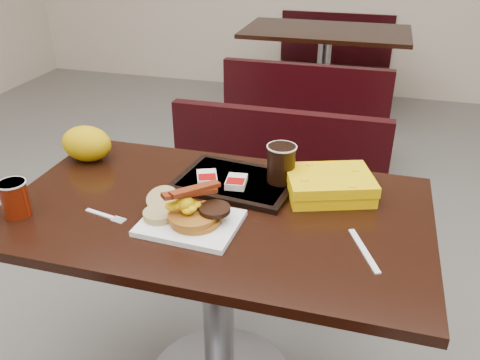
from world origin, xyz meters
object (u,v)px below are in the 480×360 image
(platter, at_px, (190,223))
(bench_far_s, at_px, (308,112))
(knife, at_px, (364,250))
(hashbrown_sleeve_left, at_px, (207,178))
(hashbrown_sleeve_right, at_px, (236,182))
(fork, at_px, (100,214))
(bench_near_n, at_px, (267,204))
(coffee_cup_near, at_px, (15,199))
(coffee_cup_far, at_px, (281,164))
(table_near, at_px, (218,307))
(paper_bag, at_px, (87,143))
(bench_far_n, at_px, (332,59))
(table_far, at_px, (322,80))
(clamshell, at_px, (329,185))
(tray, at_px, (236,182))
(pancake_stack, at_px, (196,217))

(platter, bearing_deg, bench_far_s, 92.10)
(knife, xyz_separation_m, hashbrown_sleeve_left, (-0.48, 0.22, 0.03))
(hashbrown_sleeve_right, bearing_deg, fork, -150.16)
(bench_near_n, distance_m, coffee_cup_near, 1.11)
(fork, xyz_separation_m, coffee_cup_far, (0.45, 0.30, 0.07))
(platter, bearing_deg, knife, 4.12)
(table_near, bearing_deg, paper_bag, 160.30)
(table_near, height_order, bench_far_n, table_near)
(hashbrown_sleeve_right, bearing_deg, table_far, 84.52)
(coffee_cup_near, relative_size, knife, 0.55)
(bench_near_n, xyz_separation_m, clamshell, (0.30, -0.54, 0.42))
(table_far, xyz_separation_m, bench_far_s, (0.00, -0.70, -0.02))
(hashbrown_sleeve_right, distance_m, paper_bag, 0.55)
(paper_bag, bearing_deg, platter, -31.24)
(table_near, distance_m, knife, 0.57)
(table_near, distance_m, platter, 0.40)
(bench_near_n, height_order, bench_far_s, same)
(bench_far_s, distance_m, fork, 2.08)
(coffee_cup_near, height_order, paper_bag, paper_bag)
(table_near, xyz_separation_m, table_far, (0.00, 2.60, 0.00))
(bench_near_n, distance_m, bench_far_n, 2.60)
(paper_bag, bearing_deg, bench_far_n, 80.63)
(coffee_cup_near, xyz_separation_m, tray, (0.53, 0.33, -0.04))
(platter, distance_m, tray, 0.26)
(table_far, relative_size, fork, 9.04)
(hashbrown_sleeve_right, bearing_deg, knife, -34.82)
(table_far, height_order, coffee_cup_near, coffee_cup_near)
(coffee_cup_far, xyz_separation_m, clamshell, (0.15, -0.02, -0.04))
(bench_far_s, height_order, clamshell, clamshell)
(coffee_cup_near, height_order, hashbrown_sleeve_right, coffee_cup_near)
(table_far, height_order, hashbrown_sleeve_left, hashbrown_sleeve_left)
(fork, relative_size, hashbrown_sleeve_right, 1.68)
(table_near, height_order, clamshell, clamshell)
(hashbrown_sleeve_right, bearing_deg, paper_bag, 166.69)
(table_far, xyz_separation_m, tray, (0.02, -2.45, 0.38))
(paper_bag, bearing_deg, hashbrown_sleeve_left, -8.52)
(coffee_cup_far, bearing_deg, hashbrown_sleeve_left, -164.24)
(bench_far_s, xyz_separation_m, pancake_stack, (-0.02, -2.01, 0.42))
(coffee_cup_far, distance_m, paper_bag, 0.67)
(table_near, height_order, knife, knife)
(knife, height_order, clamshell, clamshell)
(table_far, relative_size, bench_far_n, 1.20)
(hashbrown_sleeve_right, xyz_separation_m, clamshell, (0.27, 0.05, 0.01))
(table_far, height_order, coffee_cup_far, coffee_cup_far)
(table_near, distance_m, paper_bag, 0.70)
(pancake_stack, xyz_separation_m, paper_bag, (-0.49, 0.29, 0.03))
(bench_far_n, relative_size, coffee_cup_near, 9.89)
(bench_near_n, bearing_deg, coffee_cup_near, -120.33)
(bench_near_n, distance_m, bench_far_s, 1.20)
(coffee_cup_near, height_order, tray, coffee_cup_near)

